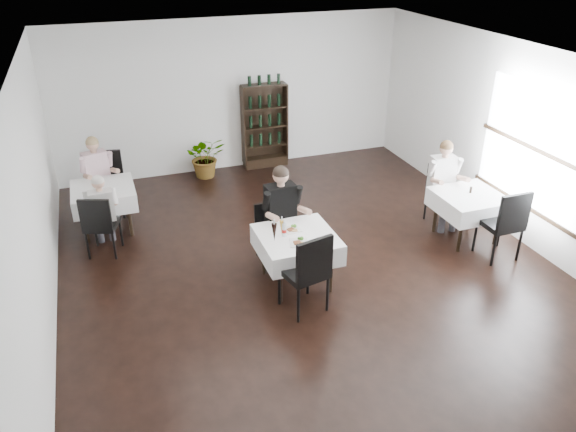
% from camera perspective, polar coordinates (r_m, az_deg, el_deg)
% --- Properties ---
extents(room_shell, '(9.00, 9.00, 9.00)m').
position_cam_1_polar(room_shell, '(7.38, 3.12, 3.40)').
color(room_shell, black).
rests_on(room_shell, ground).
extents(window_right, '(0.06, 2.30, 1.85)m').
position_cam_1_polar(window_right, '(9.21, 23.68, 6.06)').
color(window_right, white).
rests_on(window_right, room_shell).
extents(wine_shelf, '(0.90, 0.28, 1.75)m').
position_cam_1_polar(wine_shelf, '(11.60, -2.38, 9.04)').
color(wine_shelf, black).
rests_on(wine_shelf, ground).
extents(main_table, '(1.03, 1.03, 0.77)m').
position_cam_1_polar(main_table, '(7.68, 0.88, -2.90)').
color(main_table, black).
rests_on(main_table, ground).
extents(left_table, '(0.98, 0.98, 0.77)m').
position_cam_1_polar(left_table, '(9.54, -18.22, 1.96)').
color(left_table, black).
rests_on(left_table, ground).
extents(right_table, '(0.98, 0.98, 0.77)m').
position_cam_1_polar(right_table, '(9.26, 17.89, 1.26)').
color(right_table, black).
rests_on(right_table, ground).
extents(potted_tree, '(0.77, 0.67, 0.84)m').
position_cam_1_polar(potted_tree, '(11.31, -8.36, 6.00)').
color(potted_tree, '#2B571D').
rests_on(potted_tree, ground).
extents(main_chair_far, '(0.40, 0.41, 0.87)m').
position_cam_1_polar(main_chair_far, '(8.35, -1.89, -1.24)').
color(main_chair_far, black).
rests_on(main_chair_far, ground).
extents(main_chair_near, '(0.62, 0.63, 1.14)m').
position_cam_1_polar(main_chair_near, '(7.11, 2.03, -5.38)').
color(main_chair_near, black).
rests_on(main_chair_near, ground).
extents(left_chair_far, '(0.57, 0.58, 1.09)m').
position_cam_1_polar(left_chair_far, '(10.16, -17.80, 3.62)').
color(left_chair_far, black).
rests_on(left_chair_far, ground).
extents(left_chair_near, '(0.58, 0.59, 1.00)m').
position_cam_1_polar(left_chair_near, '(8.81, -18.60, -0.60)').
color(left_chair_near, black).
rests_on(left_chair_near, ground).
extents(right_chair_far, '(0.52, 0.53, 1.02)m').
position_cam_1_polar(right_chair_far, '(9.70, 15.38, 2.58)').
color(right_chair_far, black).
rests_on(right_chair_far, ground).
extents(right_chair_near, '(0.52, 0.53, 1.14)m').
position_cam_1_polar(right_chair_near, '(8.82, 21.23, -0.44)').
color(right_chair_near, black).
rests_on(right_chair_near, ground).
extents(diner_main, '(0.60, 0.61, 1.55)m').
position_cam_1_polar(diner_main, '(7.98, -0.51, 0.61)').
color(diner_main, '#3A3A40').
rests_on(diner_main, ground).
extents(diner_left_far, '(0.60, 0.64, 1.44)m').
position_cam_1_polar(diner_left_far, '(9.94, -18.73, 4.27)').
color(diner_left_far, '#3A3A40').
rests_on(diner_left_far, ground).
extents(diner_left_near, '(0.48, 0.48, 1.27)m').
position_cam_1_polar(diner_left_near, '(8.91, -18.38, 0.95)').
color(diner_left_near, '#3A3A40').
rests_on(diner_left_near, ground).
extents(diner_right_far, '(0.57, 0.59, 1.46)m').
position_cam_1_polar(diner_right_far, '(9.51, 15.62, 3.79)').
color(diner_right_far, '#3A3A40').
rests_on(diner_right_far, ground).
extents(plate_far, '(0.24, 0.24, 0.07)m').
position_cam_1_polar(plate_far, '(7.72, 0.45, -1.35)').
color(plate_far, white).
rests_on(plate_far, main_table).
extents(plate_near, '(0.29, 0.29, 0.07)m').
position_cam_1_polar(plate_near, '(7.40, 1.13, -2.68)').
color(plate_near, white).
rests_on(plate_near, main_table).
extents(pilsner_dark, '(0.08, 0.08, 0.32)m').
position_cam_1_polar(pilsner_dark, '(7.40, -1.41, -1.67)').
color(pilsner_dark, black).
rests_on(pilsner_dark, main_table).
extents(pilsner_lager, '(0.07, 0.07, 0.28)m').
position_cam_1_polar(pilsner_lager, '(7.54, -0.63, -1.20)').
color(pilsner_lager, gold).
rests_on(pilsner_lager, main_table).
extents(coke_bottle, '(0.06, 0.06, 0.24)m').
position_cam_1_polar(coke_bottle, '(7.53, -0.39, -1.43)').
color(coke_bottle, silver).
rests_on(coke_bottle, main_table).
extents(napkin_cutlery, '(0.20, 0.18, 0.02)m').
position_cam_1_polar(napkin_cutlery, '(7.47, 3.04, -2.54)').
color(napkin_cutlery, black).
rests_on(napkin_cutlery, main_table).
extents(pepper_mill, '(0.05, 0.05, 0.10)m').
position_cam_1_polar(pepper_mill, '(9.25, 18.07, 2.54)').
color(pepper_mill, black).
rests_on(pepper_mill, right_table).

